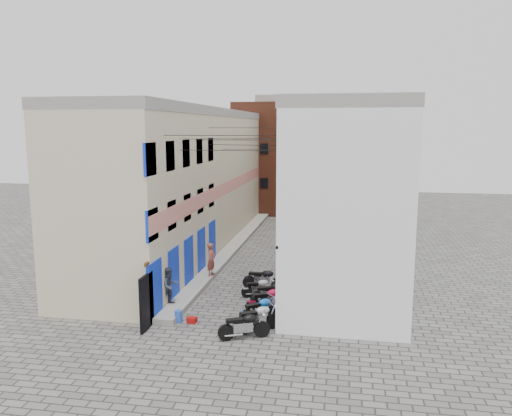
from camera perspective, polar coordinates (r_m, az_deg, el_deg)
The scene contains 21 objects.
ground at distance 20.19m, azimuth -5.03°, elevation -13.64°, with size 90.00×90.00×0.00m, color #524F4D.
plinth at distance 32.64m, azimuth -2.55°, elevation -4.45°, with size 0.90×26.00×0.25m, color gray.
building_left at distance 32.61m, azimuth -7.66°, elevation 3.27°, with size 5.10×27.00×9.00m.
building_right at distance 31.11m, azimuth 10.18°, elevation 2.94°, with size 5.94×26.00×9.00m.
building_far_brick_left at distance 46.55m, azimuth 1.54°, elevation 5.73°, with size 6.00×6.00×10.00m, color brown.
building_far_brick_right at distance 48.13m, azimuth 7.81°, elevation 4.57°, with size 5.00×6.00×8.00m, color brown.
building_far_concrete at distance 52.22m, azimuth 4.72°, elevation 6.63°, with size 8.00×5.00×11.00m, color gray.
far_shopfront at distance 43.92m, azimuth 3.55°, elevation 0.52°, with size 2.00×0.30×2.40m, color black.
overhead_wires at distance 26.06m, azimuth -0.83°, elevation 7.66°, with size 5.80×13.02×1.32m.
motorcycle_a at distance 19.08m, azimuth -1.37°, elevation -13.14°, with size 0.63×1.99×1.15m, color black, non-canonical shape.
motorcycle_b at distance 19.71m, azimuth 0.17°, elevation -12.32°, with size 0.65×2.05×1.19m, color #B0AFB4, non-canonical shape.
motorcycle_c at distance 20.69m, azimuth 0.51°, elevation -11.36°, with size 0.61×1.93×1.12m, color blue, non-canonical shape.
motorcycle_d at distance 21.68m, azimuth 1.48°, elevation -10.28°, with size 0.65×2.06×1.19m, color #A10B2D, non-canonical shape.
motorcycle_e at distance 22.60m, azimuth 1.86°, elevation -9.52°, with size 0.63×1.98×1.15m, color black, non-canonical shape.
motorcycle_f at distance 23.49m, azimuth 0.38°, elevation -8.98°, with size 0.54×1.70×0.99m, color #A7A6AB, non-canonical shape.
motorcycle_g at distance 24.49m, azimuth 0.83°, elevation -7.97°, with size 0.65×2.05×1.19m, color black, non-canonical shape.
person_a at distance 25.90m, azimuth -5.14°, elevation -5.87°, with size 0.63×0.41×1.72m, color brown.
person_b at distance 22.07m, azimuth -9.83°, elevation -8.76°, with size 0.80×0.62×1.64m, color #2F3747.
water_jug_near at distance 20.98m, azimuth -8.86°, elevation -12.17°, with size 0.28×0.28×0.44m, color blue.
water_jug_far at distance 20.97m, azimuth -8.86°, elevation -12.13°, with size 0.30×0.30×0.47m, color blue.
red_crate at distance 20.85m, azimuth -7.34°, elevation -12.58°, with size 0.37×0.28×0.23m, color #A30D0B.
Camera 1 is at (4.96, -17.94, 7.83)m, focal length 35.00 mm.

